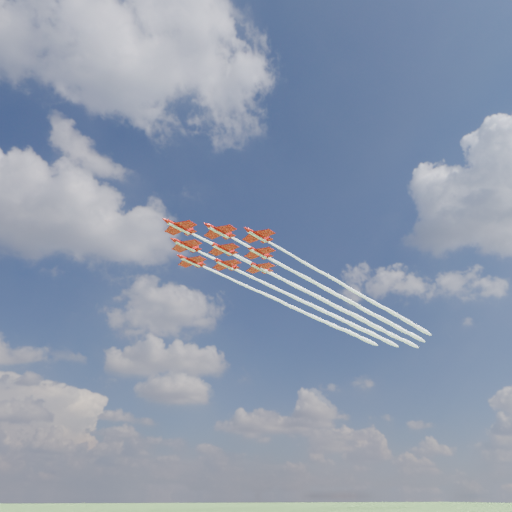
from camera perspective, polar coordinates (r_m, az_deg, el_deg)
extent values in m
cylinder|color=#BB0F0A|center=(152.47, -8.77, 3.29)|extent=(8.45, 5.89, 1.26)
cone|color=#BB0F0A|center=(149.29, -10.39, 4.09)|extent=(2.61, 2.28, 1.26)
cone|color=#BB0F0A|center=(155.60, -7.31, 2.55)|extent=(2.06, 1.88, 1.15)
ellipsoid|color=black|center=(151.43, -9.40, 3.78)|extent=(2.57, 2.14, 0.82)
cube|color=#BB0F0A|center=(152.77, -8.62, 3.19)|extent=(8.66, 10.89, 0.16)
cube|color=#BB0F0A|center=(155.13, -7.53, 2.66)|extent=(3.53, 4.35, 0.14)
cube|color=#BB0F0A|center=(155.75, -7.45, 2.96)|extent=(1.64, 1.10, 2.06)
cube|color=silver|center=(152.20, -8.79, 3.10)|extent=(7.85, 5.40, 0.14)
cylinder|color=#BB0F0A|center=(153.45, -4.25, 2.83)|extent=(8.45, 5.89, 1.26)
cone|color=#BB0F0A|center=(149.91, -5.76, 3.63)|extent=(2.61, 2.28, 1.26)
cone|color=#BB0F0A|center=(156.89, -2.90, 2.11)|extent=(2.06, 1.88, 1.15)
ellipsoid|color=black|center=(152.27, -4.84, 3.32)|extent=(2.57, 2.14, 0.82)
cube|color=#BB0F0A|center=(153.78, -4.11, 2.74)|extent=(8.66, 10.89, 0.16)
cube|color=#BB0F0A|center=(156.37, -3.10, 2.22)|extent=(3.53, 4.35, 0.14)
cube|color=#BB0F0A|center=(157.00, -3.03, 2.52)|extent=(1.64, 1.10, 2.06)
cube|color=silver|center=(153.17, -4.26, 2.64)|extent=(7.85, 5.40, 0.14)
cylinder|color=#BB0F0A|center=(163.03, -8.06, 1.22)|extent=(8.45, 5.89, 1.26)
cone|color=#BB0F0A|center=(159.71, -9.56, 1.93)|extent=(2.61, 2.28, 1.26)
cone|color=#BB0F0A|center=(166.27, -6.72, 0.57)|extent=(2.06, 1.88, 1.15)
ellipsoid|color=black|center=(161.92, -8.64, 1.66)|extent=(2.57, 2.14, 0.82)
cube|color=#BB0F0A|center=(163.35, -7.92, 1.13)|extent=(8.66, 10.89, 0.16)
cube|color=#BB0F0A|center=(165.78, -6.91, 0.67)|extent=(3.53, 4.35, 0.14)
cube|color=#BB0F0A|center=(166.38, -6.84, 0.96)|extent=(1.64, 1.10, 2.06)
cube|color=silver|center=(162.78, -8.08, 1.04)|extent=(7.85, 5.40, 0.14)
cylinder|color=#BB0F0A|center=(155.37, 0.18, 2.37)|extent=(8.45, 5.89, 1.26)
cone|color=#BB0F0A|center=(151.52, -1.19, 3.16)|extent=(2.61, 2.28, 1.26)
cone|color=#BB0F0A|center=(159.09, 1.41, 1.67)|extent=(2.06, 1.88, 1.15)
ellipsoid|color=black|center=(154.06, -0.36, 2.85)|extent=(2.57, 2.14, 0.82)
cube|color=#BB0F0A|center=(155.73, 0.32, 2.28)|extent=(8.66, 10.89, 0.16)
cube|color=#BB0F0A|center=(158.53, 1.23, 1.77)|extent=(3.53, 4.35, 0.14)
cube|color=#BB0F0A|center=(159.17, 1.28, 2.07)|extent=(1.64, 1.10, 2.06)
cube|color=silver|center=(155.10, 0.18, 2.19)|extent=(7.85, 5.40, 0.14)
cylinder|color=#BB0F0A|center=(164.16, -3.85, 0.81)|extent=(8.45, 5.89, 1.26)
cone|color=#BB0F0A|center=(160.52, -5.24, 1.51)|extent=(2.61, 2.28, 1.26)
cone|color=#BB0F0A|center=(167.69, -2.59, 0.17)|extent=(2.06, 1.88, 1.15)
ellipsoid|color=black|center=(162.93, -4.39, 1.25)|extent=(2.57, 2.14, 0.82)
cube|color=#BB0F0A|center=(164.51, -3.71, 0.72)|extent=(8.66, 10.89, 0.16)
cube|color=#BB0F0A|center=(167.16, -2.78, 0.27)|extent=(3.53, 4.35, 0.14)
cube|color=#BB0F0A|center=(167.76, -2.72, 0.56)|extent=(1.64, 1.10, 2.06)
cube|color=silver|center=(163.91, -3.85, 0.63)|extent=(7.85, 5.40, 0.14)
cylinder|color=#BB0F0A|center=(173.80, -7.45, -0.60)|extent=(8.45, 5.89, 1.26)
cone|color=#BB0F0A|center=(170.36, -8.83, 0.04)|extent=(2.61, 2.28, 1.26)
cone|color=#BB0F0A|center=(177.13, -6.19, -1.17)|extent=(2.06, 1.88, 1.15)
ellipsoid|color=black|center=(172.63, -7.98, -0.19)|extent=(2.57, 2.14, 0.82)
cube|color=#BB0F0A|center=(174.12, -7.31, -0.68)|extent=(8.66, 10.89, 0.16)
cube|color=#BB0F0A|center=(176.63, -6.37, -1.09)|extent=(3.53, 4.35, 0.14)
cube|color=#BB0F0A|center=(177.20, -6.31, -0.81)|extent=(1.64, 1.10, 2.06)
cube|color=silver|center=(173.56, -7.46, -0.77)|extent=(7.85, 5.40, 0.14)
cylinder|color=#BB0F0A|center=(166.18, 0.29, 0.40)|extent=(8.45, 5.89, 1.26)
cone|color=#BB0F0A|center=(162.25, -0.99, 1.09)|extent=(2.61, 2.28, 1.26)
cone|color=#BB0F0A|center=(169.97, 1.44, -0.22)|extent=(2.06, 1.88, 1.15)
ellipsoid|color=black|center=(164.82, -0.21, 0.83)|extent=(2.57, 2.14, 0.82)
cube|color=#BB0F0A|center=(166.55, 0.42, 0.31)|extent=(8.66, 10.89, 0.16)
cube|color=#BB0F0A|center=(169.40, 1.27, -0.13)|extent=(3.53, 4.35, 0.14)
cube|color=#BB0F0A|center=(170.01, 1.32, 0.16)|extent=(1.64, 1.10, 2.06)
cube|color=silver|center=(165.93, 0.29, 0.22)|extent=(7.85, 5.40, 0.14)
cylinder|color=#BB0F0A|center=(175.07, -3.49, -0.97)|extent=(8.45, 5.89, 1.26)
cone|color=#BB0F0A|center=(171.34, -4.79, -0.35)|extent=(2.61, 2.28, 1.26)
cone|color=#BB0F0A|center=(178.67, -2.32, -1.53)|extent=(2.06, 1.88, 1.15)
ellipsoid|color=black|center=(173.78, -4.00, -0.57)|extent=(2.57, 2.14, 0.82)
cube|color=#BB0F0A|center=(175.42, -3.37, -1.05)|extent=(8.66, 10.89, 0.16)
cube|color=#BB0F0A|center=(178.13, -2.49, -1.45)|extent=(3.53, 4.35, 0.14)
cube|color=#BB0F0A|center=(178.71, -2.44, -1.17)|extent=(1.64, 1.10, 2.06)
cube|color=silver|center=(174.83, -3.50, -1.14)|extent=(7.85, 5.40, 0.14)
cylinder|color=#BB0F0A|center=(177.16, 0.39, -1.33)|extent=(8.45, 5.89, 1.26)
cone|color=#BB0F0A|center=(173.16, -0.81, -0.73)|extent=(2.61, 2.28, 1.26)
cone|color=#BB0F0A|center=(181.01, 1.46, -1.88)|extent=(2.06, 1.88, 1.15)
ellipsoid|color=black|center=(175.77, -0.09, -0.94)|extent=(2.57, 2.14, 0.82)
cube|color=#BB0F0A|center=(177.55, 0.50, -1.41)|extent=(8.66, 10.89, 0.16)
cube|color=#BB0F0A|center=(180.43, 1.30, -1.80)|extent=(3.53, 4.35, 0.14)
cube|color=#BB0F0A|center=(181.02, 1.35, -1.52)|extent=(1.64, 1.10, 2.06)
cube|color=silver|center=(176.93, 0.39, -1.50)|extent=(7.85, 5.40, 0.14)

